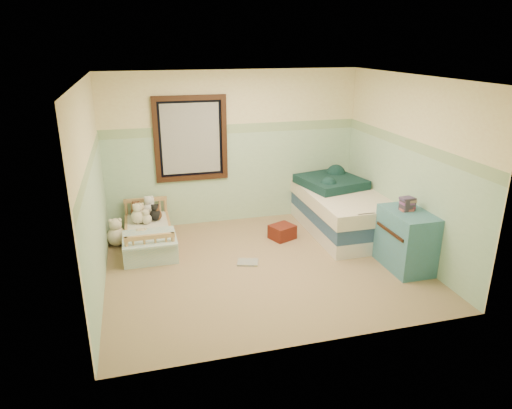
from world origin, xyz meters
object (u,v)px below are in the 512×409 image
object	(u,v)px
plush_floor_cream	(117,236)
floor_book	(248,262)
toddler_bed_frame	(149,241)
twin_bed_frame	(339,223)
red_pillow	(282,232)
dresser	(406,240)
plush_floor_tan	(143,243)

from	to	relation	value
plush_floor_cream	floor_book	distance (m)	2.08
toddler_bed_frame	twin_bed_frame	bearing A→B (deg)	-2.53
red_pillow	twin_bed_frame	bearing A→B (deg)	6.53
toddler_bed_frame	red_pillow	size ratio (longest dim) A/B	3.88
twin_bed_frame	floor_book	xyz separation A→B (m)	(-1.74, -0.80, -0.10)
floor_book	plush_floor_cream	bearing A→B (deg)	166.27
dresser	red_pillow	distance (m)	1.89
plush_floor_tan	twin_bed_frame	world-z (taller)	plush_floor_tan
toddler_bed_frame	twin_bed_frame	world-z (taller)	twin_bed_frame
plush_floor_cream	plush_floor_tan	xyz separation A→B (m)	(0.37, -0.28, -0.03)
red_pillow	floor_book	distance (m)	1.00
toddler_bed_frame	plush_floor_cream	xyz separation A→B (m)	(-0.47, 0.15, 0.06)
plush_floor_cream	dresser	xyz separation A→B (m)	(3.79, -1.75, 0.26)
twin_bed_frame	dresser	xyz separation A→B (m)	(0.29, -1.46, 0.29)
plush_floor_cream	toddler_bed_frame	bearing A→B (deg)	-18.21
dresser	toddler_bed_frame	bearing A→B (deg)	154.38
red_pillow	dresser	bearing A→B (deg)	-45.88
toddler_bed_frame	floor_book	distance (m)	1.60
plush_floor_cream	twin_bed_frame	world-z (taller)	plush_floor_cream
toddler_bed_frame	red_pillow	bearing A→B (deg)	-7.06
plush_floor_tan	twin_bed_frame	size ratio (longest dim) A/B	0.11
twin_bed_frame	floor_book	world-z (taller)	twin_bed_frame
twin_bed_frame	plush_floor_cream	bearing A→B (deg)	175.29
toddler_bed_frame	plush_floor_tan	xyz separation A→B (m)	(-0.10, -0.12, 0.03)
plush_floor_cream	floor_book	world-z (taller)	plush_floor_cream
twin_bed_frame	red_pillow	distance (m)	1.02
floor_book	twin_bed_frame	bearing A→B (deg)	42.80
plush_floor_cream	plush_floor_tan	distance (m)	0.46
twin_bed_frame	dresser	bearing A→B (deg)	-78.81
plush_floor_cream	red_pillow	world-z (taller)	plush_floor_cream
twin_bed_frame	red_pillow	bearing A→B (deg)	-173.47
twin_bed_frame	floor_book	bearing A→B (deg)	-155.22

